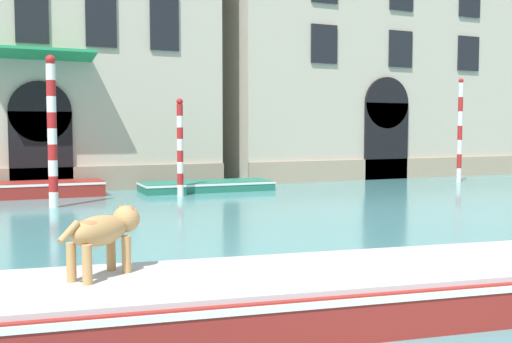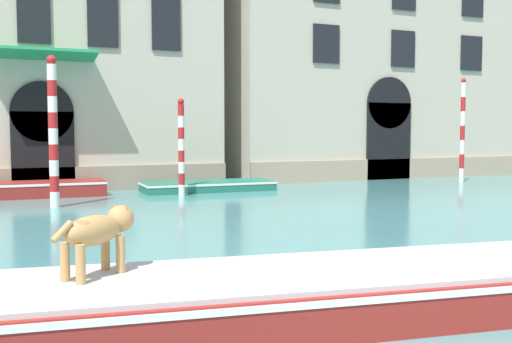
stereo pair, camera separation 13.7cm
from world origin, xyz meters
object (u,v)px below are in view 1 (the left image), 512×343
(boat_foreground, at_px, (310,292))
(boat_moored_near_palazzo, at_px, (35,189))
(mooring_pole_0, at_px, (52,131))
(mooring_pole_2, at_px, (460,130))
(dog_on_deck, at_px, (105,231))
(boat_moored_far, at_px, (206,186))
(mooring_pole_1, at_px, (180,147))

(boat_foreground, distance_m, boat_moored_near_palazzo, 15.50)
(boat_foreground, relative_size, mooring_pole_0, 2.02)
(mooring_pole_0, bearing_deg, mooring_pole_2, 5.09)
(dog_on_deck, xyz_separation_m, mooring_pole_0, (0.48, 11.47, 1.13))
(boat_moored_near_palazzo, distance_m, boat_moored_far, 6.10)
(boat_moored_far, height_order, mooring_pole_2, mooring_pole_2)
(boat_moored_near_palazzo, distance_m, mooring_pole_2, 17.52)
(boat_foreground, relative_size, mooring_pole_1, 2.68)
(boat_moored_near_palazzo, height_order, mooring_pole_1, mooring_pole_1)
(dog_on_deck, bearing_deg, boat_foreground, -52.87)
(dog_on_deck, xyz_separation_m, boat_moored_near_palazzo, (0.16, 14.61, -0.87))
(mooring_pole_1, height_order, mooring_pole_2, mooring_pole_2)
(boat_foreground, bearing_deg, dog_on_deck, 171.71)
(boat_moored_far, xyz_separation_m, mooring_pole_0, (-5.76, -2.68, 2.09))
(mooring_pole_1, bearing_deg, boat_moored_far, 42.71)
(dog_on_deck, distance_m, mooring_pole_0, 11.53)
(boat_foreground, bearing_deg, mooring_pole_2, 50.99)
(boat_foreground, xyz_separation_m, dog_on_deck, (-2.39, 0.73, 0.82))
(mooring_pole_1, bearing_deg, boat_moored_near_palazzo, 159.29)
(dog_on_deck, height_order, boat_moored_near_palazzo, dog_on_deck)
(boat_moored_near_palazzo, relative_size, mooring_pole_1, 1.36)
(dog_on_deck, height_order, mooring_pole_2, mooring_pole_2)
(boat_foreground, relative_size, dog_on_deck, 8.54)
(mooring_pole_0, relative_size, mooring_pole_2, 1.00)
(boat_moored_far, bearing_deg, boat_foreground, -102.56)
(boat_moored_near_palazzo, distance_m, mooring_pole_0, 3.74)
(boat_foreground, height_order, mooring_pole_0, mooring_pole_0)
(boat_foreground, bearing_deg, boat_moored_far, 84.24)
(boat_moored_far, bearing_deg, boat_moored_near_palazzo, 177.64)
(boat_foreground, height_order, mooring_pole_2, mooring_pole_2)
(boat_foreground, xyz_separation_m, mooring_pole_1, (2.43, 13.58, 1.40))
(mooring_pole_0, relative_size, mooring_pole_1, 1.33)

